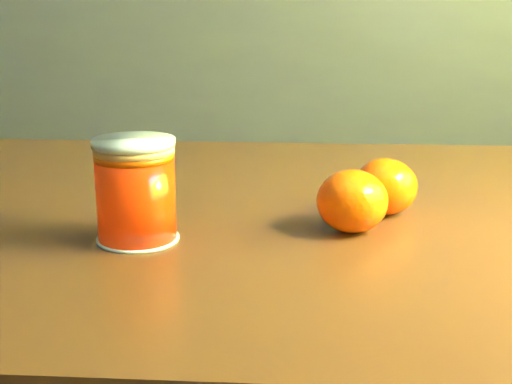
# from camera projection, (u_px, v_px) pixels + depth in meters

# --- Properties ---
(kitchen_counter) EXTENTS (3.15, 0.60, 0.90)m
(kitchen_counter) POSITION_uv_depth(u_px,v_px,m) (55.00, 158.00, 2.08)
(kitchen_counter) COLOR #4E4D52
(kitchen_counter) RESTS_ON ground
(table) EXTENTS (0.97, 0.71, 0.71)m
(table) POSITION_uv_depth(u_px,v_px,m) (325.00, 294.00, 0.73)
(table) COLOR #592F16
(table) RESTS_ON ground
(juice_glass) EXTENTS (0.07, 0.07, 0.09)m
(juice_glass) POSITION_uv_depth(u_px,v_px,m) (136.00, 191.00, 0.61)
(juice_glass) COLOR red
(juice_glass) RESTS_ON table
(orange_front) EXTENTS (0.07, 0.07, 0.06)m
(orange_front) POSITION_uv_depth(u_px,v_px,m) (352.00, 201.00, 0.64)
(orange_front) COLOR #FF5505
(orange_front) RESTS_ON table
(orange_back) EXTENTS (0.07, 0.07, 0.05)m
(orange_back) POSITION_uv_depth(u_px,v_px,m) (385.00, 186.00, 0.69)
(orange_back) COLOR #FF5505
(orange_back) RESTS_ON table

